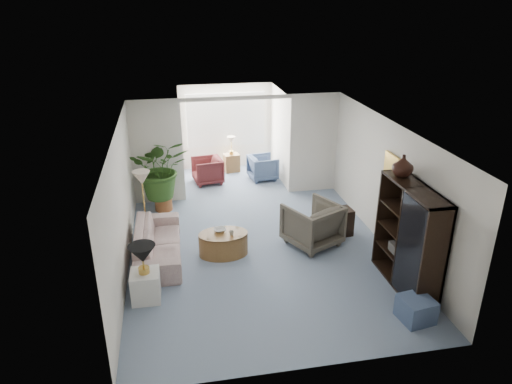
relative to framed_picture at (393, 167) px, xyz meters
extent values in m
plane|color=#8294AC|center=(-2.46, 0.10, -1.70)|extent=(6.00, 6.00, 0.00)
plane|color=#8294AC|center=(-2.46, 4.20, -1.70)|extent=(2.60, 2.60, 0.00)
cube|color=white|center=(-4.36, 3.10, -0.45)|extent=(1.20, 0.12, 2.50)
cube|color=white|center=(-0.56, 3.10, -0.45)|extent=(1.20, 0.12, 2.50)
cube|color=white|center=(-2.46, 3.10, 0.75)|extent=(2.60, 0.12, 0.10)
cube|color=white|center=(-2.46, 5.28, -0.30)|extent=(2.20, 0.02, 1.50)
cube|color=white|center=(-2.46, 5.25, -0.30)|extent=(2.20, 0.02, 1.50)
cube|color=#ACA28A|center=(0.00, 0.00, 0.00)|extent=(0.04, 0.50, 0.40)
imported|color=beige|center=(-4.40, 0.46, -1.39)|extent=(0.86, 2.14, 0.62)
cube|color=white|center=(-4.60, -0.89, -1.45)|extent=(0.47, 0.47, 0.51)
cone|color=black|center=(-4.60, -0.89, -0.84)|extent=(0.44, 0.44, 0.30)
cone|color=beige|center=(-4.66, 1.50, -0.45)|extent=(0.36, 0.36, 0.28)
cylinder|color=brown|center=(-3.17, 0.33, -1.47)|extent=(1.05, 1.05, 0.45)
imported|color=silver|center=(-3.22, 0.43, -1.22)|extent=(0.26, 0.26, 0.06)
imported|color=#B4AC9D|center=(-3.02, 0.23, -1.21)|extent=(0.10, 0.10, 0.08)
imported|color=#595346|center=(-1.37, 0.40, -1.26)|extent=(1.27, 1.29, 0.88)
cube|color=black|center=(-0.67, 0.70, -1.42)|extent=(0.51, 0.43, 0.57)
cube|color=black|center=(-0.23, -1.27, -0.78)|extent=(0.44, 1.65, 1.83)
imported|color=black|center=(-0.23, -0.77, 0.32)|extent=(0.36, 0.36, 0.37)
cube|color=slate|center=(-0.49, -2.21, -1.51)|extent=(0.54, 0.54, 0.38)
cylinder|color=#95542B|center=(-4.29, 2.62, -1.54)|extent=(0.40, 0.40, 0.32)
imported|color=#2D551D|center=(-4.29, 2.62, -0.67)|extent=(1.29, 1.11, 1.43)
imported|color=slate|center=(-1.63, 4.13, -1.37)|extent=(0.81, 0.79, 0.65)
imported|color=maroon|center=(-3.13, 4.13, -1.36)|extent=(0.85, 0.83, 0.68)
cube|color=brown|center=(-2.38, 4.88, -1.45)|extent=(0.46, 0.38, 0.51)
cube|color=black|center=(-0.28, -1.82, -1.06)|extent=(0.30, 0.26, 0.16)
cube|color=#3D3A37|center=(-0.28, -1.11, -1.06)|extent=(0.30, 0.26, 0.16)
cube|color=#342F28|center=(-0.28, -1.63, -0.16)|extent=(0.30, 0.26, 0.16)
cube|color=#3C3A37|center=(-0.28, -1.43, -0.61)|extent=(0.30, 0.26, 0.16)
camera|label=1|loc=(-4.03, -7.64, 2.99)|focal=33.13mm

